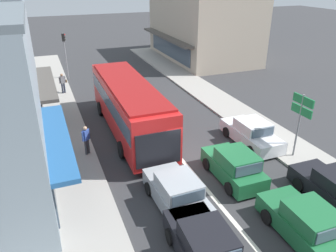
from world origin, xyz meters
TOP-DOWN VIEW (x-y plane):
  - ground_plane at (0.00, 0.00)m, footprint 140.00×140.00m
  - lane_centre_line at (0.00, 4.00)m, footprint 0.20×28.00m
  - sidewalk_left at (-6.80, 6.00)m, footprint 5.20×44.00m
  - kerb_right at (6.20, 6.00)m, footprint 2.80×44.00m
  - building_right_far at (11.48, 20.80)m, footprint 9.09×13.64m
  - city_bus at (-1.64, 4.76)m, footprint 2.85×10.89m
  - sedan_behind_bus_near at (-2.03, -6.21)m, footprint 2.04×4.28m
  - sedan_adjacent_lane_trail at (2.00, -6.63)m, footprint 1.97×4.24m
  - hatchback_adjacent_lane_lead at (1.60, -2.12)m, footprint 1.86×3.72m
  - sedan_behind_bus_mid at (-1.74, -3.08)m, footprint 1.97×4.24m
  - parked_sedan_kerb_second at (4.49, 0.63)m, footprint 1.90×4.20m
  - traffic_light_downstreet at (-4.00, 17.87)m, footprint 0.33×0.24m
  - directional_road_sign at (5.74, -1.56)m, footprint 0.10×1.40m
  - pedestrian_with_handbag_near at (-4.82, 13.51)m, footprint 0.63×0.45m
  - pedestrian_browsing_midblock at (-4.61, 2.73)m, footprint 0.46×0.40m

SIDE VIEW (x-z plane):
  - ground_plane at x=0.00m, z-range 0.00..0.00m
  - lane_centre_line at x=0.00m, z-range 0.00..0.01m
  - kerb_right at x=6.20m, z-range 0.00..0.12m
  - sidewalk_left at x=-6.80m, z-range 0.00..0.14m
  - sedan_behind_bus_near at x=-2.03m, z-range -0.07..1.40m
  - sedan_adjacent_lane_trail at x=2.00m, z-range -0.07..1.40m
  - sedan_behind_bus_mid at x=-1.74m, z-range -0.07..1.40m
  - parked_sedan_kerb_second at x=4.49m, z-range -0.07..1.40m
  - hatchback_adjacent_lane_lead at x=1.60m, z-range -0.06..1.48m
  - pedestrian_browsing_midblock at x=-4.61m, z-range 0.25..1.88m
  - pedestrian_with_handbag_near at x=-4.82m, z-range 0.25..1.88m
  - city_bus at x=-1.64m, z-range 0.27..3.49m
  - directional_road_sign at x=5.74m, z-range 0.90..4.50m
  - traffic_light_downstreet at x=-4.00m, z-range 0.75..4.95m
  - building_right_far at x=11.48m, z-range 0.00..7.76m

